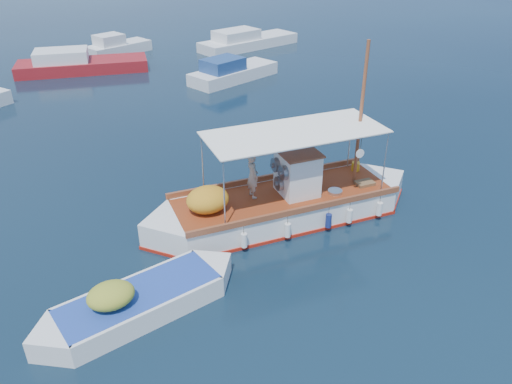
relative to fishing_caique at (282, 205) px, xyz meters
name	(u,v)px	position (x,y,z in m)	size (l,w,h in m)	color
ground	(273,231)	(-0.70, -0.62, -0.56)	(160.00, 160.00, 0.00)	black
fishing_caique	(282,205)	(0.00, 0.00, 0.00)	(10.45, 3.53, 6.39)	white
dinghy	(138,304)	(-6.01, -2.55, -0.24)	(6.05, 2.49, 1.50)	white
bg_boat_n	(79,65)	(-3.11, 23.69, -0.07)	(9.28, 4.61, 1.80)	maroon
bg_boat_ne	(231,73)	(5.68, 16.85, -0.07)	(6.81, 4.20, 1.80)	silver
bg_boat_e	(246,42)	(10.71, 24.89, -0.07)	(9.23, 4.57, 1.80)	silver
bg_boat_far_n	(117,48)	(0.55, 27.75, -0.07)	(5.48, 3.65, 1.80)	silver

